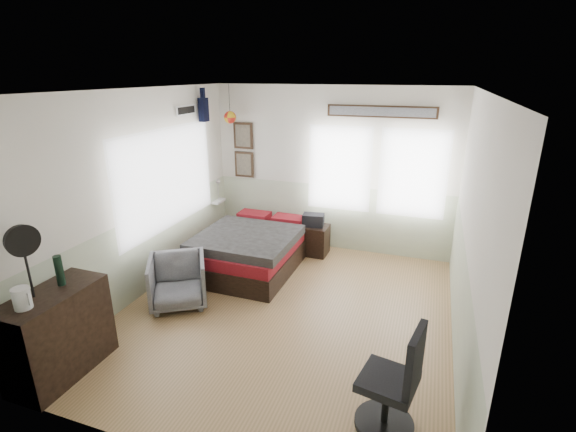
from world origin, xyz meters
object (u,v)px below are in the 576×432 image
object	(u,v)px
dresser	(58,333)
task_chair	(394,389)
bed	(253,249)
nightstand	(313,240)
armchair	(178,281)

from	to	relation	value
dresser	task_chair	xyz separation A→B (m)	(3.20, 0.36, -0.04)
bed	dresser	xyz separation A→B (m)	(-0.82, -2.85, 0.15)
task_chair	bed	bearing A→B (deg)	144.83
dresser	nightstand	xyz separation A→B (m)	(1.57, 3.64, -0.20)
armchair	task_chair	distance (m)	3.07
dresser	armchair	bearing A→B (deg)	76.69
bed	nightstand	world-z (taller)	bed
dresser	nightstand	bearing A→B (deg)	66.75
bed	task_chair	distance (m)	3.45
dresser	task_chair	world-z (taller)	task_chair
armchair	nightstand	xyz separation A→B (m)	(1.21, 2.12, -0.08)
armchair	nightstand	world-z (taller)	armchair
armchair	nightstand	size ratio (longest dim) A/B	1.46
armchair	nightstand	distance (m)	2.44
bed	armchair	xyz separation A→B (m)	(-0.46, -1.33, 0.03)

